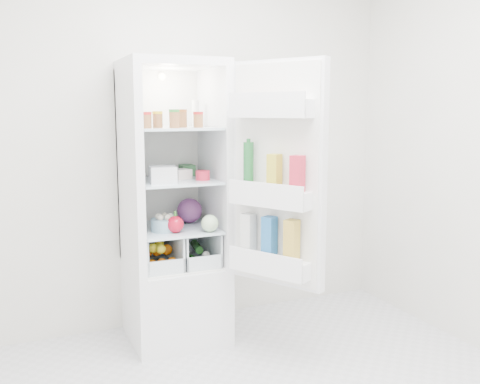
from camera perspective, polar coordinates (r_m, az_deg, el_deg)
name	(u,v)px	position (r m, az deg, el deg)	size (l,w,h in m)	color
room_walls	(294,87)	(2.36, 5.82, 11.08)	(3.02, 3.02, 2.61)	silver
refrigerator	(172,238)	(3.54, -7.21, -4.85)	(0.60, 0.60, 1.80)	white
shelf_low	(175,228)	(3.47, -6.95, -3.87)	(0.49, 0.53, 0.01)	silver
shelf_mid	(174,181)	(3.41, -7.04, 1.22)	(0.49, 0.53, 0.01)	silver
shelf_top	(173,128)	(3.38, -7.15, 6.76)	(0.49, 0.53, 0.01)	silver
crisper_left	(157,250)	(3.46, -8.86, -6.13)	(0.23, 0.46, 0.22)	silver
crisper_right	(193,246)	(3.53, -4.99, -5.77)	(0.23, 0.46, 0.22)	silver
condiment_jars	(172,121)	(3.26, -7.26, 7.57)	(0.38, 0.16, 0.08)	#B21919
squeeze_bottle	(196,113)	(3.51, -4.74, 8.35)	(0.05, 0.05, 0.17)	white
tub_white	(163,174)	(3.26, -8.23, 1.86)	(0.15, 0.15, 0.10)	silver
tub_cream	(181,174)	(3.44, -6.31, 1.93)	(0.11, 0.11, 0.06)	white
tin_red	(203,175)	(3.36, -4.00, 1.79)	(0.09, 0.09, 0.06)	red
tub_green	(187,170)	(3.63, -5.67, 2.37)	(0.09, 0.12, 0.07)	#387C43
red_cabbage	(189,211)	(3.57, -5.41, -1.99)	(0.16, 0.16, 0.16)	#551D4E
bell_pepper	(175,224)	(3.30, -6.92, -3.45)	(0.10, 0.10, 0.10)	red
mushroom_bowl	(164,225)	(3.36, -8.06, -3.49)	(0.17, 0.17, 0.08)	#80AABF
salad_bag	(210,223)	(3.31, -3.24, -3.36)	(0.11, 0.11, 0.11)	#B1D29D
citrus_pile	(159,255)	(3.42, -8.64, -6.63)	(0.20, 0.24, 0.16)	orange
veg_pile	(194,253)	(3.54, -4.90, -6.51)	(0.16, 0.30, 0.10)	#1D4F1A
fridge_door	(276,180)	(3.08, 3.84, 1.26)	(0.42, 0.56, 1.30)	white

